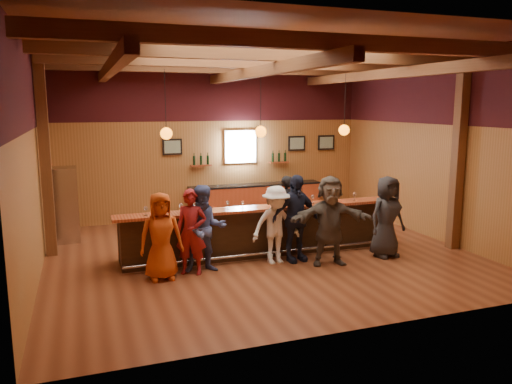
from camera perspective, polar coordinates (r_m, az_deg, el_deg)
room at (r=10.68m, az=0.44°, el=9.67°), size 9.04×9.00×4.52m
bar_counter at (r=11.12m, az=0.34°, el=-4.33°), size 6.30×1.07×1.11m
back_bar_cabinet at (r=14.80m, az=-0.03°, el=-0.90°), size 4.00×0.52×0.95m
window at (r=14.68m, az=-1.80°, el=5.21°), size 0.95×0.09×0.95m
framed_pictures at (r=14.95m, az=1.39°, el=5.49°), size 5.35×0.05×0.45m
wine_shelves at (r=14.65m, az=-1.71°, el=3.51°), size 3.00×0.18×0.30m
pendant_lights at (r=10.65m, az=0.54°, el=6.95°), size 4.24×0.24×1.37m
stainless_fridge at (r=12.82m, az=-21.19°, el=-1.36°), size 0.70×0.70×1.80m
customer_orange at (r=9.54m, az=-10.80°, el=-4.99°), size 0.83×0.56×1.67m
customer_redvest at (r=9.75m, az=-7.41°, el=-4.55°), size 0.72×0.62×1.68m
customer_denim at (r=9.83m, az=-5.83°, el=-4.22°), size 0.90×0.73×1.73m
customer_white at (r=10.32m, az=2.28°, el=-3.80°), size 1.09×0.67×1.63m
customer_navy at (r=10.47m, az=4.49°, el=-3.01°), size 1.13×0.60×1.84m
customer_brown at (r=10.33m, az=8.43°, el=-3.26°), size 1.79×0.88×1.85m
customer_dark at (r=11.12m, az=14.71°, el=-2.75°), size 0.93×0.67×1.77m
bartender at (r=12.14m, az=3.35°, el=-1.83°), size 0.68×0.58×1.58m
ice_bucket at (r=10.78m, az=2.49°, el=-0.87°), size 0.25×0.25×0.27m
bottle_a at (r=11.11m, az=4.59°, el=-0.57°), size 0.07×0.07×0.34m
bottle_b at (r=11.08m, az=5.12°, el=-0.55°), size 0.08×0.08×0.36m
glass_a at (r=10.07m, az=-12.49°, el=-1.90°), size 0.08×0.08×0.18m
glass_b at (r=10.16m, az=-8.59°, el=-1.59°), size 0.09×0.09×0.20m
glass_c at (r=10.30m, az=-7.02°, el=-1.48°), size 0.08×0.08×0.18m
glass_d at (r=10.44m, az=-3.26°, el=-1.28°), size 0.08×0.08×0.17m
glass_e at (r=10.48m, az=-1.55°, el=-1.28°), size 0.07×0.07×0.16m
glass_f at (r=10.80m, az=4.19°, el=-0.85°), size 0.08×0.08×0.19m
glass_g at (r=11.09m, az=6.48°, el=-0.58°), size 0.09×0.09×0.19m
glass_h at (r=11.59m, az=11.21°, el=-0.30°), size 0.08×0.08×0.18m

